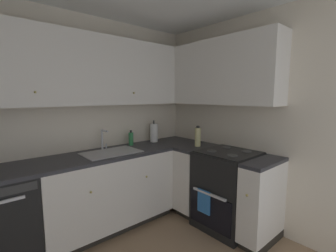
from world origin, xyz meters
name	(u,v)px	position (x,y,z in m)	size (l,w,h in m)	color
wall_back	(57,124)	(0.00, 1.46, 1.23)	(3.64, 0.05, 2.46)	beige
wall_right	(263,123)	(1.80, 0.00, 1.23)	(0.05, 2.97, 2.46)	beige
lower_cabinets_back	(108,191)	(0.42, 1.14, 0.43)	(1.50, 0.62, 0.86)	silver
countertop_back	(107,154)	(0.42, 1.13, 0.87)	(2.70, 0.60, 0.04)	#2D2D33
lower_cabinets_right	(222,189)	(1.47, 0.30, 0.43)	(0.62, 1.15, 0.86)	silver
countertop_right	(223,153)	(1.47, 0.30, 0.87)	(0.60, 1.15, 0.03)	#2D2D33
oven_range	(228,189)	(1.49, 0.23, 0.45)	(0.68, 0.62, 1.04)	black
upper_cabinets_back	(84,70)	(0.26, 1.27, 1.81)	(2.38, 0.34, 0.76)	silver
upper_cabinets_right	(213,73)	(1.61, 0.58, 1.81)	(0.32, 1.70, 0.76)	silver
sink	(112,156)	(0.47, 1.10, 0.85)	(0.63, 0.40, 0.10)	#B7B7BC
faucet	(103,138)	(0.47, 1.31, 1.04)	(0.07, 0.16, 0.25)	silver
soap_bottle	(131,139)	(0.86, 1.31, 0.98)	(0.06, 0.06, 0.20)	#338C4C
paper_towel_roll	(154,133)	(1.22, 1.29, 1.02)	(0.11, 0.11, 0.31)	white
oil_bottle	(198,137)	(1.47, 0.69, 1.01)	(0.08, 0.08, 0.26)	beige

